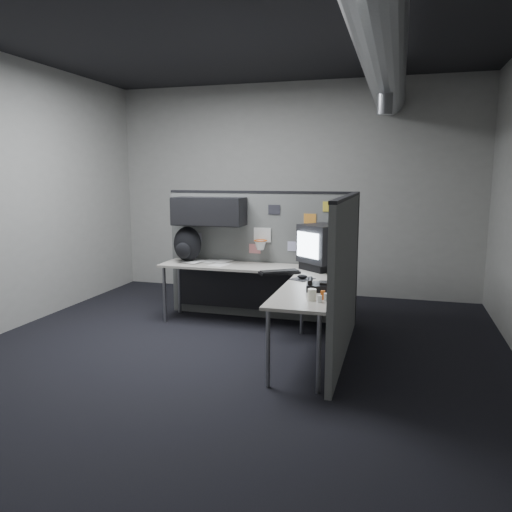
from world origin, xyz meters
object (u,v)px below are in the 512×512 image
(phone, at_px, (317,286))
(desk, at_px, (266,281))
(backpack, at_px, (187,245))
(monitor, at_px, (324,246))
(keyboard, at_px, (280,272))

(phone, bearing_deg, desk, 134.30)
(backpack, bearing_deg, monitor, 16.34)
(desk, distance_m, monitor, 0.79)
(keyboard, relative_size, backpack, 1.05)
(desk, xyz_separation_m, backpack, (-1.13, 0.35, 0.33))
(monitor, bearing_deg, desk, -159.63)
(phone, xyz_separation_m, backpack, (-1.86, 1.14, 0.18))
(phone, height_order, backpack, backpack)
(monitor, relative_size, backpack, 1.46)
(desk, bearing_deg, backpack, 163.00)
(keyboard, xyz_separation_m, phone, (0.53, -0.68, 0.02))
(desk, height_order, monitor, monitor)
(monitor, xyz_separation_m, backpack, (-1.75, 0.05, -0.05))
(monitor, height_order, keyboard, monitor)
(desk, bearing_deg, keyboard, -30.82)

